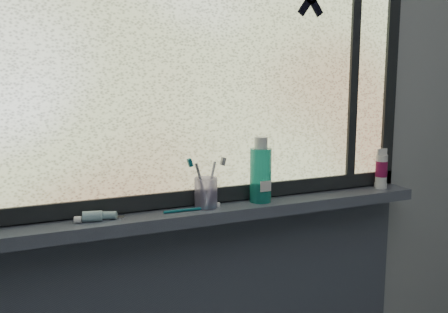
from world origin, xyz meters
The scene contains 11 objects.
wall_back centered at (0.00, 1.30, 1.25)m, with size 3.00×0.01×2.50m, color #9EA3A8.
windowsill centered at (0.00, 1.23, 1.00)m, with size 1.62×0.14×0.04m, color #444B5B.
window_pane centered at (0.00, 1.28, 1.53)m, with size 1.50×0.01×1.00m, color silver.
frame_bottom centered at (0.00, 1.28, 1.05)m, with size 1.60×0.03×0.05m, color black.
frame_right centered at (0.78, 1.28, 1.53)m, with size 0.05×0.03×1.10m, color black.
frame_mullion centered at (0.60, 1.28, 1.53)m, with size 0.04×0.03×1.00m, color black.
toothpaste_tube centered at (-0.36, 1.22, 1.04)m, with size 0.18×0.04×0.03m, color silver, non-canonical shape.
toothbrush_cup centered at (-0.01, 1.24, 1.07)m, with size 0.08×0.08×0.10m, color #BFB1EA.
toothbrush_lying centered at (-0.08, 1.21, 1.03)m, with size 0.21×0.02×0.01m, color #0B5C68, non-canonical shape.
mouthwash_bottle centered at (0.19, 1.23, 1.13)m, with size 0.07×0.07×0.19m, color teal.
cream_tube centered at (0.72, 1.23, 1.10)m, with size 0.04×0.04×0.11m, color silver.
Camera 1 is at (-0.61, -0.26, 1.45)m, focal length 40.00 mm.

